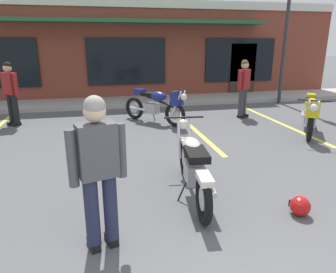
{
  "coord_description": "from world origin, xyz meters",
  "views": [
    {
      "loc": [
        -1.06,
        -1.18,
        2.15
      ],
      "look_at": [
        0.07,
        3.96,
        0.55
      ],
      "focal_mm": 33.24,
      "sensor_mm": 36.0,
      "label": 1
    }
  ],
  "objects_px": {
    "motorcycle_black_cruiser": "(310,113)",
    "motorcycle_foreground_classic": "(193,165)",
    "helmet_on_pavement": "(300,206)",
    "person_by_back_row": "(244,85)",
    "person_in_shorts_foreground": "(98,166)",
    "parking_lot_lamp_post": "(290,9)",
    "motorcycle_red_sportbike": "(157,104)",
    "person_in_black_shirt": "(11,90)"
  },
  "relations": [
    {
      "from": "motorcycle_foreground_classic",
      "to": "person_in_shorts_foreground",
      "type": "relative_size",
      "value": 1.26
    },
    {
      "from": "helmet_on_pavement",
      "to": "motorcycle_foreground_classic",
      "type": "bearing_deg",
      "value": 144.56
    },
    {
      "from": "person_in_black_shirt",
      "to": "helmet_on_pavement",
      "type": "relative_size",
      "value": 6.44
    },
    {
      "from": "motorcycle_red_sportbike",
      "to": "person_by_back_row",
      "type": "xyz_separation_m",
      "value": [
        2.61,
        0.19,
        0.42
      ]
    },
    {
      "from": "motorcycle_black_cruiser",
      "to": "person_in_black_shirt",
      "type": "relative_size",
      "value": 1.09
    },
    {
      "from": "motorcycle_black_cruiser",
      "to": "person_in_black_shirt",
      "type": "xyz_separation_m",
      "value": [
        -7.18,
        2.47,
        0.42
      ]
    },
    {
      "from": "motorcycle_foreground_classic",
      "to": "parking_lot_lamp_post",
      "type": "xyz_separation_m",
      "value": [
        5.19,
        6.13,
        2.75
      ]
    },
    {
      "from": "motorcycle_red_sportbike",
      "to": "person_in_black_shirt",
      "type": "height_order",
      "value": "person_in_black_shirt"
    },
    {
      "from": "motorcycle_red_sportbike",
      "to": "person_by_back_row",
      "type": "distance_m",
      "value": 2.65
    },
    {
      "from": "motorcycle_foreground_classic",
      "to": "motorcycle_black_cruiser",
      "type": "relative_size",
      "value": 1.15
    },
    {
      "from": "motorcycle_foreground_classic",
      "to": "motorcycle_red_sportbike",
      "type": "height_order",
      "value": "same"
    },
    {
      "from": "motorcycle_red_sportbike",
      "to": "motorcycle_black_cruiser",
      "type": "bearing_deg",
      "value": -28.5
    },
    {
      "from": "motorcycle_foreground_classic",
      "to": "parking_lot_lamp_post",
      "type": "bearing_deg",
      "value": 49.72
    },
    {
      "from": "person_in_black_shirt",
      "to": "helmet_on_pavement",
      "type": "bearing_deg",
      "value": -50.52
    },
    {
      "from": "motorcycle_foreground_classic",
      "to": "helmet_on_pavement",
      "type": "relative_size",
      "value": 8.1
    },
    {
      "from": "person_in_shorts_foreground",
      "to": "person_by_back_row",
      "type": "distance_m",
      "value": 6.83
    },
    {
      "from": "motorcycle_red_sportbike",
      "to": "parking_lot_lamp_post",
      "type": "distance_m",
      "value": 5.92
    },
    {
      "from": "person_in_shorts_foreground",
      "to": "parking_lot_lamp_post",
      "type": "bearing_deg",
      "value": 47.54
    },
    {
      "from": "motorcycle_black_cruiser",
      "to": "person_in_shorts_foreground",
      "type": "bearing_deg",
      "value": -145.72
    },
    {
      "from": "helmet_on_pavement",
      "to": "motorcycle_red_sportbike",
      "type": "bearing_deg",
      "value": 100.36
    },
    {
      "from": "motorcycle_black_cruiser",
      "to": "person_in_shorts_foreground",
      "type": "height_order",
      "value": "person_in_shorts_foreground"
    },
    {
      "from": "motorcycle_foreground_classic",
      "to": "parking_lot_lamp_post",
      "type": "distance_m",
      "value": 8.49
    },
    {
      "from": "person_by_back_row",
      "to": "helmet_on_pavement",
      "type": "relative_size",
      "value": 6.44
    },
    {
      "from": "person_in_shorts_foreground",
      "to": "helmet_on_pavement",
      "type": "height_order",
      "value": "person_in_shorts_foreground"
    },
    {
      "from": "motorcycle_red_sportbike",
      "to": "motorcycle_black_cruiser",
      "type": "xyz_separation_m",
      "value": [
        3.39,
        -1.84,
        0.0
      ]
    },
    {
      "from": "helmet_on_pavement",
      "to": "person_by_back_row",
      "type": "bearing_deg",
      "value": 72.39
    },
    {
      "from": "motorcycle_black_cruiser",
      "to": "person_in_black_shirt",
      "type": "height_order",
      "value": "person_in_black_shirt"
    },
    {
      "from": "motorcycle_foreground_classic",
      "to": "motorcycle_red_sportbike",
      "type": "relative_size",
      "value": 1.22
    },
    {
      "from": "motorcycle_foreground_classic",
      "to": "person_in_shorts_foreground",
      "type": "xyz_separation_m",
      "value": [
        -1.3,
        -0.97,
        0.49
      ]
    },
    {
      "from": "person_in_shorts_foreground",
      "to": "parking_lot_lamp_post",
      "type": "xyz_separation_m",
      "value": [
        6.49,
        7.1,
        2.26
      ]
    },
    {
      "from": "motorcycle_red_sportbike",
      "to": "person_in_black_shirt",
      "type": "bearing_deg",
      "value": 170.56
    },
    {
      "from": "person_in_black_shirt",
      "to": "person_in_shorts_foreground",
      "type": "distance_m",
      "value": 6.26
    },
    {
      "from": "motorcycle_red_sportbike",
      "to": "helmet_on_pavement",
      "type": "distance_m",
      "value": 5.2
    },
    {
      "from": "motorcycle_red_sportbike",
      "to": "person_by_back_row",
      "type": "height_order",
      "value": "person_by_back_row"
    },
    {
      "from": "person_in_black_shirt",
      "to": "person_by_back_row",
      "type": "distance_m",
      "value": 6.41
    },
    {
      "from": "helmet_on_pavement",
      "to": "person_in_shorts_foreground",
      "type": "bearing_deg",
      "value": -177.23
    },
    {
      "from": "motorcycle_black_cruiser",
      "to": "parking_lot_lamp_post",
      "type": "bearing_deg",
      "value": 67.51
    },
    {
      "from": "motorcycle_black_cruiser",
      "to": "motorcycle_foreground_classic",
      "type": "bearing_deg",
      "value": -146.6
    },
    {
      "from": "person_in_shorts_foreground",
      "to": "helmet_on_pavement",
      "type": "relative_size",
      "value": 6.44
    },
    {
      "from": "person_in_shorts_foreground",
      "to": "parking_lot_lamp_post",
      "type": "distance_m",
      "value": 9.88
    },
    {
      "from": "person_in_black_shirt",
      "to": "parking_lot_lamp_post",
      "type": "distance_m",
      "value": 9.09
    },
    {
      "from": "motorcycle_black_cruiser",
      "to": "parking_lot_lamp_post",
      "type": "distance_m",
      "value": 4.84
    }
  ]
}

